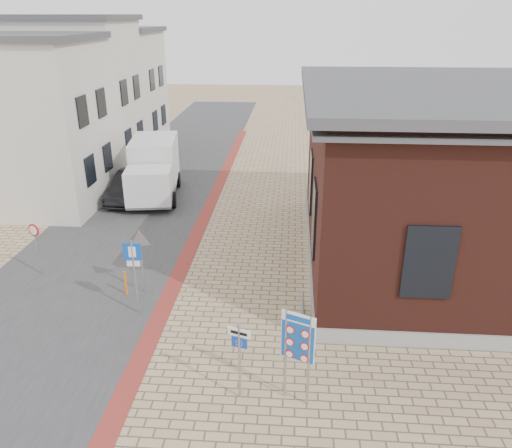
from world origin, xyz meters
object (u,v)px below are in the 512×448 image
(box_truck, at_px, (154,169))
(sedan, at_px, (131,186))
(border_sign, at_px, (298,340))
(bollard, at_px, (126,283))
(parking_sign, at_px, (134,265))
(essen_sign, at_px, (239,351))

(box_truck, bearing_deg, sedan, -162.05)
(box_truck, bearing_deg, border_sign, -71.78)
(box_truck, xyz_separation_m, bollard, (1.66, -10.24, -1.08))
(parking_sign, distance_m, bollard, 1.90)
(essen_sign, distance_m, bollard, 6.63)
(essen_sign, relative_size, bollard, 2.43)
(box_truck, xyz_separation_m, border_sign, (7.58, -15.01, 0.31))
(bollard, bearing_deg, sedan, 105.97)
(bollard, bearing_deg, border_sign, -38.80)
(parking_sign, height_order, bollard, parking_sign)
(sedan, relative_size, bollard, 4.86)
(sedan, xyz_separation_m, box_truck, (1.12, 0.56, 0.81))
(box_truck, xyz_separation_m, parking_sign, (2.41, -11.36, 0.26))
(essen_sign, bearing_deg, parking_sign, 153.47)
(box_truck, relative_size, essen_sign, 2.69)
(box_truck, distance_m, bollard, 10.43)
(box_truck, relative_size, parking_sign, 2.28)
(box_truck, xyz_separation_m, essen_sign, (6.16, -15.01, -0.09))
(bollard, bearing_deg, essen_sign, -46.63)
(sedan, height_order, parking_sign, parking_sign)
(box_truck, bearing_deg, bollard, -89.39)
(essen_sign, bearing_deg, sedan, 134.43)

